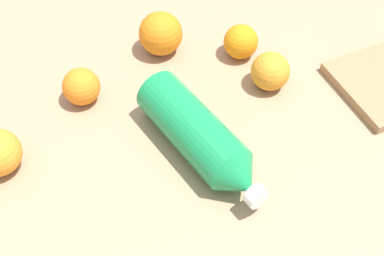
{
  "coord_description": "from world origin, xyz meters",
  "views": [
    {
      "loc": [
        -0.15,
        -0.45,
        0.64
      ],
      "look_at": [
        -0.03,
        0.04,
        0.04
      ],
      "focal_mm": 46.77,
      "sensor_mm": 36.0,
      "label": 1
    }
  ],
  "objects_px": {
    "orange_4": "(161,34)",
    "orange_3": "(241,42)",
    "orange_0": "(81,87)",
    "water_bottle": "(201,138)",
    "orange_2": "(270,71)"
  },
  "relations": [
    {
      "from": "water_bottle",
      "to": "orange_2",
      "type": "height_order",
      "value": "water_bottle"
    },
    {
      "from": "water_bottle",
      "to": "orange_2",
      "type": "xyz_separation_m",
      "value": [
        0.16,
        0.12,
        -0.01
      ]
    },
    {
      "from": "orange_0",
      "to": "orange_3",
      "type": "bearing_deg",
      "value": 9.24
    },
    {
      "from": "orange_2",
      "to": "orange_0",
      "type": "bearing_deg",
      "value": 172.8
    },
    {
      "from": "orange_3",
      "to": "orange_2",
      "type": "bearing_deg",
      "value": -73.51
    },
    {
      "from": "orange_2",
      "to": "orange_4",
      "type": "relative_size",
      "value": 0.84
    },
    {
      "from": "water_bottle",
      "to": "orange_3",
      "type": "height_order",
      "value": "water_bottle"
    },
    {
      "from": "orange_0",
      "to": "orange_4",
      "type": "relative_size",
      "value": 0.79
    },
    {
      "from": "water_bottle",
      "to": "orange_0",
      "type": "bearing_deg",
      "value": -155.86
    },
    {
      "from": "water_bottle",
      "to": "orange_3",
      "type": "xyz_separation_m",
      "value": [
        0.13,
        0.21,
        -0.01
      ]
    },
    {
      "from": "orange_4",
      "to": "orange_3",
      "type": "bearing_deg",
      "value": -18.42
    },
    {
      "from": "orange_0",
      "to": "orange_4",
      "type": "distance_m",
      "value": 0.18
    },
    {
      "from": "water_bottle",
      "to": "orange_3",
      "type": "relative_size",
      "value": 4.12
    },
    {
      "from": "orange_4",
      "to": "water_bottle",
      "type": "bearing_deg",
      "value": -87.15
    },
    {
      "from": "orange_3",
      "to": "orange_4",
      "type": "xyz_separation_m",
      "value": [
        -0.14,
        0.05,
        0.01
      ]
    }
  ]
}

